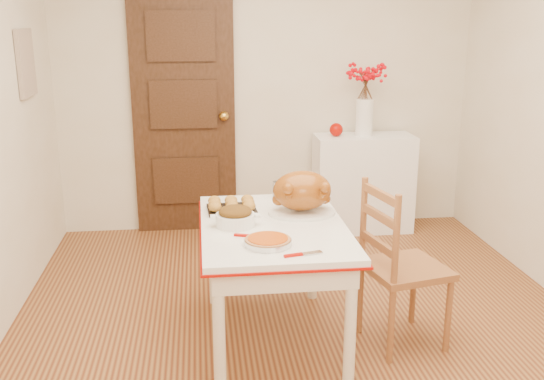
{
  "coord_description": "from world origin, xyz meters",
  "views": [
    {
      "loc": [
        -0.58,
        -3.23,
        1.81
      ],
      "look_at": [
        -0.19,
        0.02,
        0.88
      ],
      "focal_mm": 40.82,
      "sensor_mm": 36.0,
      "label": 1
    }
  ],
  "objects": [
    {
      "name": "pie_server",
      "position": [
        -0.1,
        -0.5,
        0.71
      ],
      "size": [
        0.2,
        0.1,
        0.01
      ],
      "primitive_type": null,
      "rotation": [
        0.0,
        0.0,
        0.24
      ],
      "color": "silver",
      "rests_on": "kitchen_table"
    },
    {
      "name": "apple",
      "position": [
        0.56,
        1.78,
        0.89
      ],
      "size": [
        0.11,
        0.11,
        0.11
      ],
      "primitive_type": "sphere",
      "color": "#A10700",
      "rests_on": "sideboard"
    },
    {
      "name": "floor",
      "position": [
        0.0,
        0.0,
        0.0
      ],
      "size": [
        3.5,
        4.0,
        0.0
      ],
      "primitive_type": "cube",
      "color": "#592612",
      "rests_on": "ground"
    },
    {
      "name": "drinking_glass",
      "position": [
        -0.1,
        0.48,
        0.76
      ],
      "size": [
        0.08,
        0.08,
        0.1
      ],
      "primitive_type": "cylinder",
      "rotation": [
        0.0,
        0.0,
        0.33
      ],
      "color": "white",
      "rests_on": "kitchen_table"
    },
    {
      "name": "pumpkin_pie",
      "position": [
        -0.25,
        -0.35,
        0.73
      ],
      "size": [
        0.29,
        0.29,
        0.05
      ],
      "primitive_type": "cylinder",
      "rotation": [
        0.0,
        0.0,
        -0.25
      ],
      "color": "#B34106",
      "rests_on": "kitchen_table"
    },
    {
      "name": "photo_board",
      "position": [
        -1.73,
        1.2,
        1.5
      ],
      "size": [
        0.03,
        0.35,
        0.45
      ],
      "primitive_type": "cube",
      "color": "tan",
      "rests_on": "ground"
    },
    {
      "name": "door_back",
      "position": [
        -0.7,
        1.97,
        1.03
      ],
      "size": [
        0.85,
        0.06,
        2.06
      ],
      "primitive_type": "cube",
      "color": "#402518",
      "rests_on": "ground"
    },
    {
      "name": "wall_back",
      "position": [
        0.0,
        2.0,
        1.25
      ],
      "size": [
        3.5,
        0.0,
        2.5
      ],
      "primitive_type": "cube",
      "color": "silver",
      "rests_on": "ground"
    },
    {
      "name": "chair_oak",
      "position": [
        0.54,
        -0.14,
        0.47
      ],
      "size": [
        0.5,
        0.5,
        0.95
      ],
      "primitive_type": null,
      "rotation": [
        0.0,
        0.0,
        1.79
      ],
      "color": "brown",
      "rests_on": "floor"
    },
    {
      "name": "berry_vase",
      "position": [
        0.8,
        1.78,
        1.15
      ],
      "size": [
        0.33,
        0.33,
        0.64
      ],
      "primitive_type": null,
      "color": "white",
      "rests_on": "sideboard"
    },
    {
      "name": "carving_knife",
      "position": [
        -0.3,
        -0.23,
        0.71
      ],
      "size": [
        0.24,
        0.13,
        0.01
      ],
      "primitive_type": null,
      "rotation": [
        0.0,
        0.0,
        -0.32
      ],
      "color": "silver",
      "rests_on": "kitchen_table"
    },
    {
      "name": "kitchen_table",
      "position": [
        -0.19,
        -0.03,
        0.35
      ],
      "size": [
        0.81,
        1.18,
        0.7
      ],
      "primitive_type": null,
      "color": "white",
      "rests_on": "floor"
    },
    {
      "name": "rolls_tray",
      "position": [
        -0.4,
        0.24,
        0.74
      ],
      "size": [
        0.29,
        0.24,
        0.08
      ],
      "primitive_type": null,
      "rotation": [
        0.0,
        0.0,
        0.06
      ],
      "color": "#BC7B26",
      "rests_on": "kitchen_table"
    },
    {
      "name": "wall_front",
      "position": [
        0.0,
        -2.0,
        1.25
      ],
      "size": [
        3.5,
        0.0,
        2.5
      ],
      "primitive_type": "cube",
      "color": "silver",
      "rests_on": "ground"
    },
    {
      "name": "sideboard",
      "position": [
        0.81,
        1.78,
        0.42
      ],
      "size": [
        0.83,
        0.37,
        0.83
      ],
      "primitive_type": "cube",
      "color": "white",
      "rests_on": "floor"
    },
    {
      "name": "turkey_platter",
      "position": [
        -0.0,
        0.13,
        0.83
      ],
      "size": [
        0.47,
        0.41,
        0.25
      ],
      "primitive_type": null,
      "rotation": [
        0.0,
        0.0,
        0.28
      ],
      "color": "#9C5513",
      "rests_on": "kitchen_table"
    },
    {
      "name": "shaker_pair",
      "position": [
        0.12,
        0.38,
        0.75
      ],
      "size": [
        0.1,
        0.06,
        0.1
      ],
      "primitive_type": null,
      "rotation": [
        0.0,
        0.0,
        0.25
      ],
      "color": "white",
      "rests_on": "kitchen_table"
    },
    {
      "name": "stuffing_dish",
      "position": [
        -0.4,
        -0.03,
        0.76
      ],
      "size": [
        0.33,
        0.29,
        0.11
      ],
      "primitive_type": null,
      "rotation": [
        0.0,
        0.0,
        -0.33
      ],
      "color": "#58390D",
      "rests_on": "kitchen_table"
    }
  ]
}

